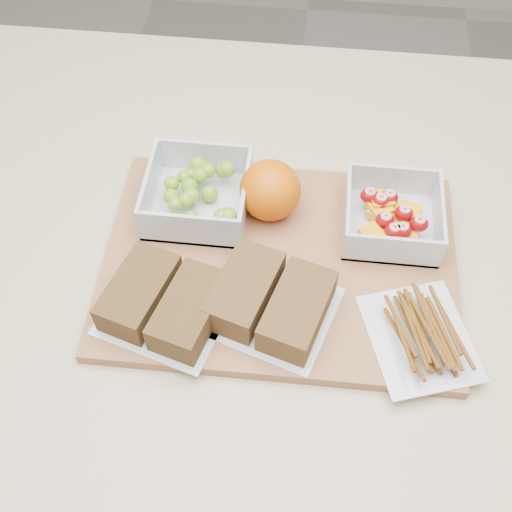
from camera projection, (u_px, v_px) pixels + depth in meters
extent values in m
plane|color=gray|center=(255.00, 489.00, 1.50)|extent=(4.00, 4.00, 0.00)
cube|color=beige|center=(255.00, 416.00, 1.14)|extent=(1.20, 0.90, 0.90)
cube|color=#9C6840|center=(280.00, 264.00, 0.77)|extent=(0.42, 0.30, 0.02)
cube|color=silver|center=(199.00, 205.00, 0.81)|extent=(0.12, 0.12, 0.00)
cube|color=silver|center=(205.00, 157.00, 0.83)|extent=(0.12, 0.00, 0.05)
cube|color=silver|center=(189.00, 230.00, 0.76)|extent=(0.12, 0.00, 0.05)
cube|color=silver|center=(246.00, 196.00, 0.79)|extent=(0.00, 0.12, 0.05)
cube|color=silver|center=(150.00, 188.00, 0.80)|extent=(0.00, 0.12, 0.05)
sphere|color=#6E9C20|center=(191.00, 196.00, 0.79)|extent=(0.02, 0.02, 0.02)
sphere|color=#6E9C20|center=(171.00, 196.00, 0.78)|extent=(0.02, 0.02, 0.02)
sphere|color=#6E9C20|center=(200.00, 176.00, 0.80)|extent=(0.02, 0.02, 0.02)
sphere|color=#6E9C20|center=(210.00, 194.00, 0.80)|extent=(0.02, 0.02, 0.02)
sphere|color=#6E9C20|center=(172.00, 184.00, 0.80)|extent=(0.02, 0.02, 0.02)
sphere|color=#6E9C20|center=(190.00, 196.00, 0.80)|extent=(0.02, 0.02, 0.02)
sphere|color=#6E9C20|center=(184.00, 177.00, 0.80)|extent=(0.02, 0.02, 0.02)
sphere|color=#6E9C20|center=(228.00, 217.00, 0.76)|extent=(0.02, 0.02, 0.02)
sphere|color=#6E9C20|center=(224.00, 170.00, 0.81)|extent=(0.02, 0.02, 0.02)
sphere|color=#6E9C20|center=(198.00, 165.00, 0.81)|extent=(0.02, 0.02, 0.02)
sphere|color=#6E9C20|center=(175.00, 204.00, 0.78)|extent=(0.02, 0.02, 0.02)
sphere|color=#6E9C20|center=(227.00, 169.00, 0.80)|extent=(0.02, 0.02, 0.02)
sphere|color=#6E9C20|center=(192.00, 219.00, 0.77)|extent=(0.02, 0.02, 0.02)
sphere|color=#6E9C20|center=(196.00, 172.00, 0.81)|extent=(0.02, 0.02, 0.02)
sphere|color=#6E9C20|center=(189.00, 186.00, 0.80)|extent=(0.02, 0.02, 0.02)
sphere|color=#6E9C20|center=(208.00, 170.00, 0.81)|extent=(0.02, 0.02, 0.02)
sphere|color=#6E9C20|center=(223.00, 217.00, 0.76)|extent=(0.02, 0.02, 0.02)
sphere|color=#6E9C20|center=(231.00, 221.00, 0.78)|extent=(0.02, 0.02, 0.02)
sphere|color=#6E9C20|center=(190.00, 175.00, 0.81)|extent=(0.02, 0.02, 0.02)
sphere|color=#6E9C20|center=(186.00, 200.00, 0.79)|extent=(0.02, 0.02, 0.02)
cube|color=silver|center=(389.00, 226.00, 0.79)|extent=(0.12, 0.12, 0.00)
cube|color=silver|center=(392.00, 180.00, 0.81)|extent=(0.12, 0.00, 0.05)
cube|color=silver|center=(393.00, 251.00, 0.74)|extent=(0.12, 0.00, 0.05)
cube|color=silver|center=(439.00, 218.00, 0.77)|extent=(0.00, 0.11, 0.05)
cube|color=silver|center=(347.00, 210.00, 0.78)|extent=(0.00, 0.11, 0.05)
cube|color=orange|center=(395.00, 230.00, 0.77)|extent=(0.03, 0.04, 0.01)
cube|color=orange|center=(383.00, 206.00, 0.79)|extent=(0.04, 0.05, 0.01)
cube|color=orange|center=(399.00, 217.00, 0.78)|extent=(0.04, 0.04, 0.01)
cube|color=orange|center=(407.00, 214.00, 0.79)|extent=(0.04, 0.04, 0.01)
cube|color=orange|center=(379.00, 207.00, 0.78)|extent=(0.04, 0.04, 0.01)
cube|color=orange|center=(382.00, 201.00, 0.78)|extent=(0.03, 0.03, 0.01)
cube|color=orange|center=(373.00, 236.00, 0.76)|extent=(0.04, 0.04, 0.01)
cube|color=orange|center=(404.00, 235.00, 0.77)|extent=(0.03, 0.03, 0.01)
cube|color=orange|center=(380.00, 214.00, 0.79)|extent=(0.04, 0.04, 0.01)
ellipsoid|color=#9B070B|center=(404.00, 213.00, 0.77)|extent=(0.02, 0.02, 0.02)
ellipsoid|color=#9B070B|center=(402.00, 231.00, 0.76)|extent=(0.02, 0.02, 0.02)
ellipsoid|color=#9B070B|center=(369.00, 196.00, 0.79)|extent=(0.02, 0.02, 0.02)
ellipsoid|color=#9B070B|center=(419.00, 224.00, 0.76)|extent=(0.02, 0.02, 0.02)
ellipsoid|color=#9B070B|center=(380.00, 201.00, 0.78)|extent=(0.02, 0.02, 0.02)
ellipsoid|color=#9B070B|center=(394.00, 231.00, 0.75)|extent=(0.02, 0.02, 0.02)
ellipsoid|color=#9B070B|center=(385.00, 220.00, 0.76)|extent=(0.02, 0.02, 0.02)
ellipsoid|color=#9B070B|center=(389.00, 198.00, 0.78)|extent=(0.02, 0.02, 0.02)
sphere|color=#DF5F05|center=(270.00, 190.00, 0.78)|extent=(0.08, 0.08, 0.08)
cube|color=silver|center=(166.00, 311.00, 0.72)|extent=(0.16, 0.15, 0.00)
cube|color=brown|center=(139.00, 293.00, 0.71)|extent=(0.08, 0.11, 0.04)
cube|color=brown|center=(190.00, 311.00, 0.70)|extent=(0.08, 0.11, 0.04)
cube|color=silver|center=(270.00, 310.00, 0.72)|extent=(0.17, 0.16, 0.00)
cube|color=brown|center=(245.00, 291.00, 0.71)|extent=(0.09, 0.12, 0.04)
cube|color=brown|center=(297.00, 311.00, 0.70)|extent=(0.09, 0.12, 0.04)
cube|color=silver|center=(419.00, 338.00, 0.70)|extent=(0.14, 0.16, 0.00)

